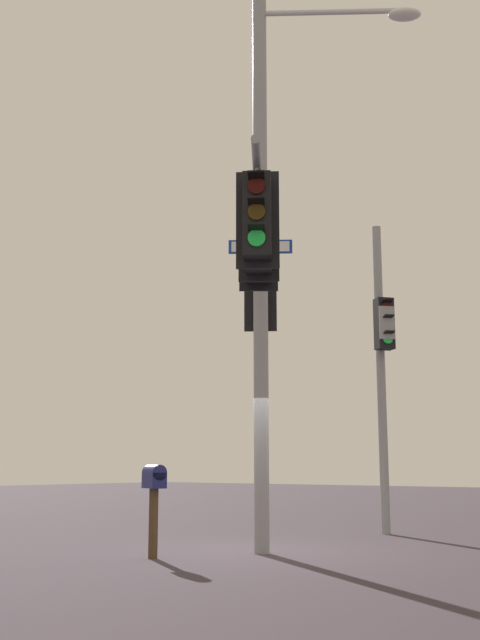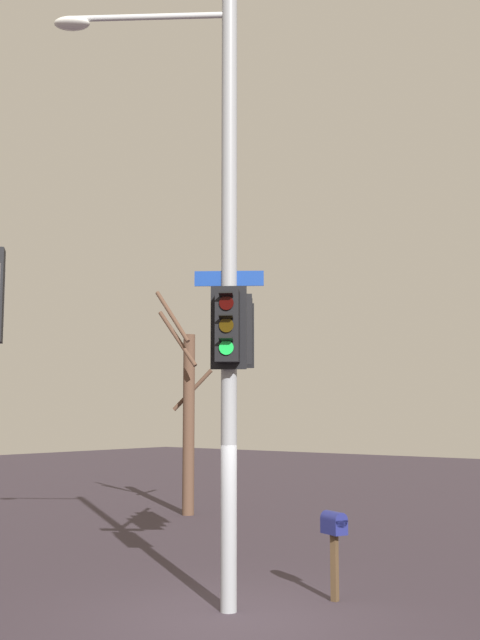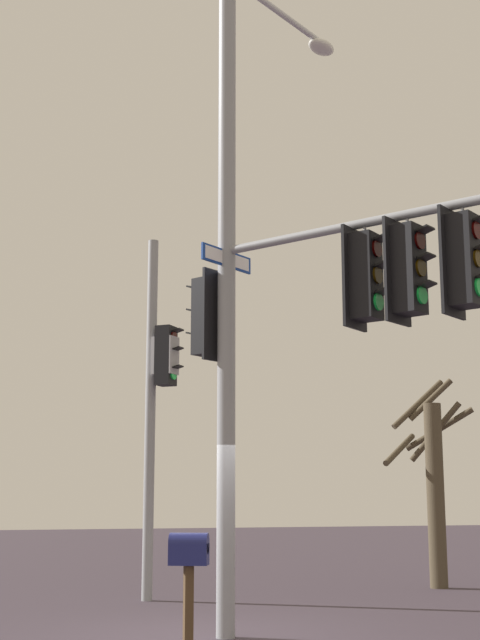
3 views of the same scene
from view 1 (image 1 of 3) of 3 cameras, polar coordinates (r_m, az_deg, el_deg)
ground_plane at (r=13.54m, az=1.24°, el=-16.37°), size 80.00×80.00×0.00m
main_signal_pole_assembly at (r=12.67m, az=1.91°, el=5.92°), size 5.41×3.04×9.86m
secondary_pole_assembly at (r=17.13m, az=10.24°, el=-2.20°), size 0.60×0.64×6.60m
mailbox at (r=12.54m, az=-6.22°, el=-11.71°), size 0.39×0.50×1.41m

